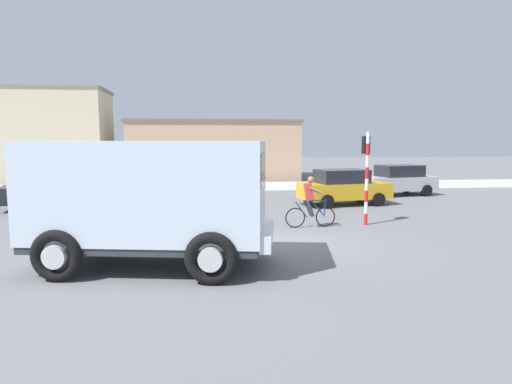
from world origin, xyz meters
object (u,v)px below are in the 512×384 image
at_px(traffic_light_pole, 366,165).
at_px(car_white_mid, 54,190).
at_px(truck_foreground, 151,195).
at_px(cyclist, 310,202).
at_px(car_far_side, 397,180).
at_px(car_red_near, 343,187).

bearing_deg(traffic_light_pole, car_white_mid, 157.03).
height_order(truck_foreground, cyclist, truck_foreground).
bearing_deg(traffic_light_pole, cyclist, -172.44).
relative_size(traffic_light_pole, car_far_side, 0.75).
xyz_separation_m(cyclist, traffic_light_pole, (2.02, 0.27, 1.20)).
bearing_deg(cyclist, truck_foreground, -139.55).
height_order(cyclist, car_far_side, cyclist).
bearing_deg(traffic_light_pole, truck_foreground, -147.47).
bearing_deg(car_white_mid, cyclist, -28.29).
relative_size(car_white_mid, car_far_side, 1.00).
xyz_separation_m(truck_foreground, cyclist, (4.76, 4.06, -0.80)).
bearing_deg(car_white_mid, truck_foreground, -61.47).
xyz_separation_m(cyclist, car_red_near, (2.76, 4.91, -0.05)).
bearing_deg(truck_foreground, traffic_light_pole, 32.53).
relative_size(cyclist, car_white_mid, 0.41).
bearing_deg(car_far_side, traffic_light_pole, -121.39).
bearing_deg(car_far_side, cyclist, -130.20).
bearing_deg(car_red_near, car_white_mid, 178.26).
distance_m(car_red_near, car_white_mid, 12.61).
bearing_deg(car_far_side, car_white_mid, -171.01).
relative_size(truck_foreground, cyclist, 3.34).
relative_size(cyclist, car_red_near, 0.41).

